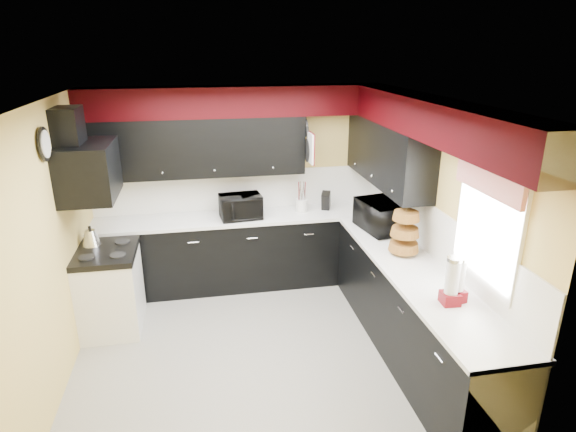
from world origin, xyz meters
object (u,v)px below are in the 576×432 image
at_px(toaster_oven, 241,207).
at_px(microwave, 381,216).
at_px(knife_block, 326,201).
at_px(kettle, 91,238).
at_px(utensil_crock, 302,205).

relative_size(toaster_oven, microwave, 0.82).
height_order(toaster_oven, knife_block, toaster_oven).
bearing_deg(microwave, toaster_oven, 55.68).
bearing_deg(microwave, kettle, 76.58).
relative_size(toaster_oven, utensil_crock, 3.09).
bearing_deg(knife_block, toaster_oven, -152.23).
bearing_deg(utensil_crock, kettle, -166.22).
height_order(utensil_crock, knife_block, knife_block).
distance_m(microwave, knife_block, 0.92).
xyz_separation_m(knife_block, kettle, (-2.76, -0.62, -0.05)).
bearing_deg(knife_block, kettle, -145.57).
bearing_deg(toaster_oven, utensil_crock, 1.59).
height_order(microwave, utensil_crock, microwave).
height_order(utensil_crock, kettle, utensil_crock).
bearing_deg(kettle, microwave, -3.53).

